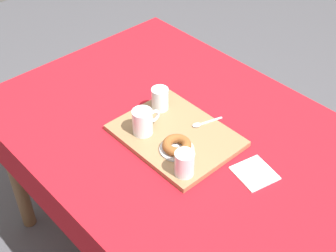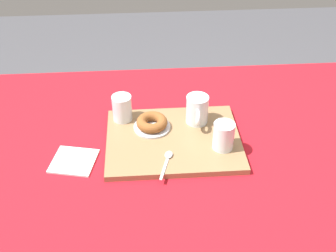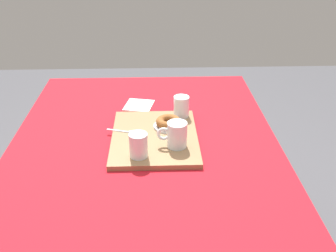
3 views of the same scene
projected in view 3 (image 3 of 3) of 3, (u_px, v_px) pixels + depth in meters
dining_table at (145, 164)px, 1.56m from camera, size 1.42×1.04×0.77m
serving_tray at (155, 137)px, 1.55m from camera, size 0.43×0.33×0.02m
tea_mug_left at (177, 135)px, 1.45m from camera, size 0.07×0.11×0.10m
water_glass_near at (138, 146)px, 1.39m from camera, size 0.07×0.07×0.09m
water_glass_far at (181, 108)px, 1.67m from camera, size 0.07×0.07×0.09m
donut_plate_left at (169, 126)px, 1.60m from camera, size 0.12×0.12×0.01m
sugar_donut_left at (169, 122)px, 1.59m from camera, size 0.10×0.10×0.03m
teaspoon_near at (129, 132)px, 1.56m from camera, size 0.05×0.12×0.01m
paper_napkin at (139, 105)px, 1.82m from camera, size 0.15×0.15×0.01m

